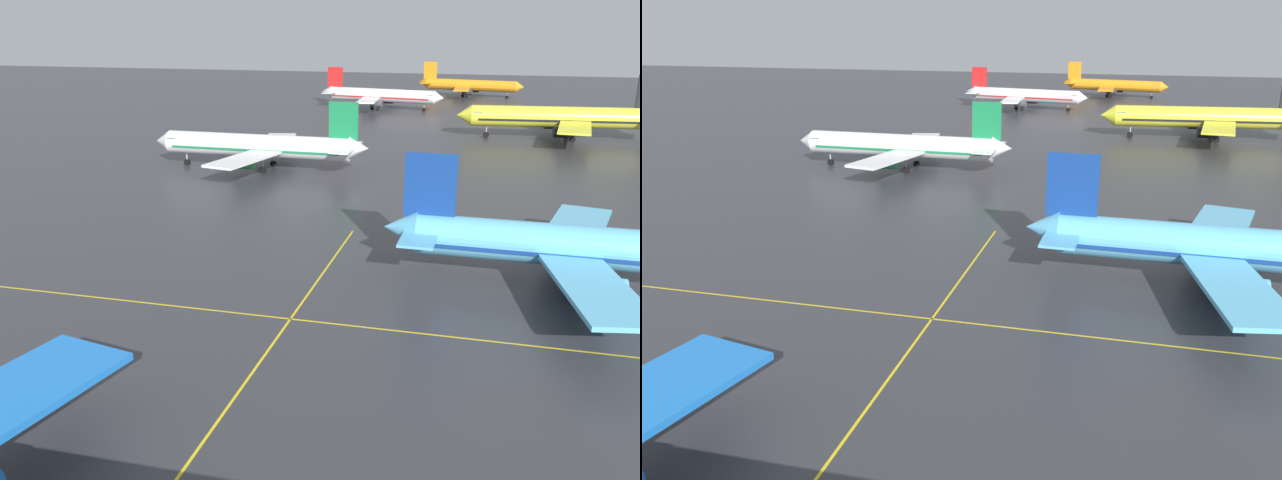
# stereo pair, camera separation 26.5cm
# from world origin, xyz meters

# --- Properties ---
(airliner_second_row) EXTENTS (37.06, 32.06, 11.55)m
(airliner_second_row) POSITION_xyz_m (23.62, 50.84, 3.94)
(airliner_second_row) COLOR #5BB7E5
(airliner_second_row) RESTS_ON ground
(airliner_third_row) EXTENTS (35.63, 30.84, 11.11)m
(airliner_third_row) POSITION_xyz_m (-21.15, 91.19, 3.79)
(airliner_third_row) COLOR white
(airliner_third_row) RESTS_ON ground
(airliner_far_left_stand) EXTENTS (41.29, 35.44, 12.83)m
(airliner_far_left_stand) POSITION_xyz_m (27.77, 133.15, 4.38)
(airliner_far_left_stand) COLOR yellow
(airliner_far_left_stand) RESTS_ON ground
(airliner_far_right_stand) EXTENTS (34.10, 29.07, 10.62)m
(airliner_far_right_stand) POSITION_xyz_m (-15.53, 171.48, 3.63)
(airliner_far_right_stand) COLOR white
(airliner_far_right_stand) RESTS_ON ground
(airliner_distant_taxiway) EXTENTS (32.82, 27.92, 10.24)m
(airliner_distant_taxiway) POSITION_xyz_m (6.09, 208.55, 3.50)
(airliner_distant_taxiway) COLOR orange
(airliner_distant_taxiway) RESTS_ON ground
(taxiway_markings) EXTENTS (132.47, 89.02, 0.01)m
(taxiway_markings) POSITION_xyz_m (0.00, 18.23, 0.00)
(taxiway_markings) COLOR yellow
(taxiway_markings) RESTS_ON ground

